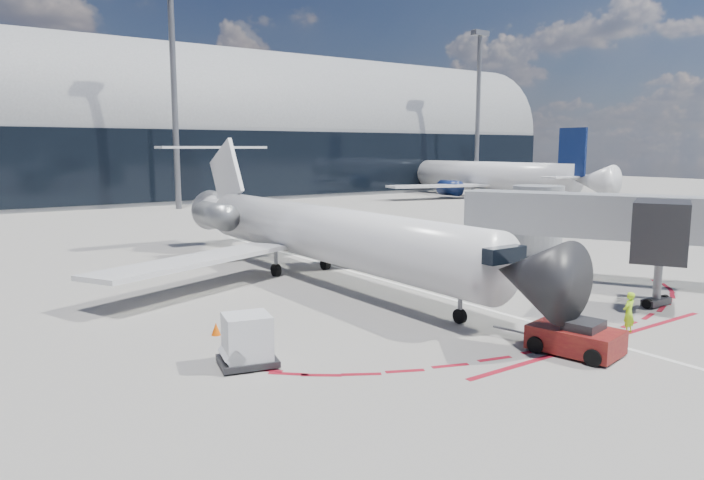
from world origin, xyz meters
TOP-DOWN VIEW (x-y plane):
  - ground at (0.00, 0.00)m, footprint 260.00×260.00m
  - apron_centerline at (0.00, 2.00)m, footprint 0.25×40.00m
  - apron_stop_bar at (0.00, -11.50)m, footprint 14.00×0.25m
  - terminal_building at (0.00, 64.97)m, footprint 150.00×24.15m
  - jet_bridge at (9.79, -3.01)m, footprint 10.03×15.20m
  - light_mast_centre at (5.00, 48.00)m, footprint 0.70×0.70m
  - light_mast_east at (55.00, 48.00)m, footprint 0.70×0.70m
  - regional_jet at (-2.63, 4.72)m, footprint 25.49×31.44m
  - pushback_tug at (-2.00, -11.81)m, footprint 2.53×4.85m
  - ramp_worker at (1.78, -11.48)m, footprint 0.63×0.44m
  - uld_container at (-12.04, -6.34)m, footprint 2.17×1.97m
  - safety_cone_left at (-11.54, -2.49)m, footprint 0.36×0.36m
  - safety_cone_right at (0.43, -12.02)m, footprint 0.31×0.31m
  - bg_airliner_1 at (48.69, 41.35)m, footprint 37.62×39.83m

SIDE VIEW (x-z plane):
  - ground at x=0.00m, z-range 0.00..0.00m
  - apron_centerline at x=0.00m, z-range 0.00..0.01m
  - apron_stop_bar at x=0.00m, z-range 0.00..0.01m
  - safety_cone_right at x=0.43m, z-range 0.00..0.44m
  - safety_cone_left at x=-11.54m, z-range 0.00..0.50m
  - pushback_tug at x=-2.00m, z-range -0.07..1.16m
  - ramp_worker at x=1.78m, z-range 0.00..1.65m
  - uld_container at x=-12.04m, z-range -0.01..1.74m
  - regional_jet at x=-2.63m, z-range -1.31..6.57m
  - jet_bridge at x=9.79m, z-range 0.56..5.46m
  - bg_airliner_1 at x=48.69m, z-range 0.00..12.17m
  - terminal_building at x=0.00m, z-range -3.48..20.52m
  - light_mast_centre at x=5.00m, z-range 0.00..25.00m
  - light_mast_east at x=55.00m, z-range 0.00..25.00m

